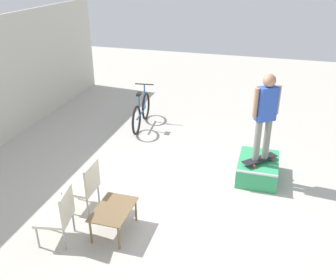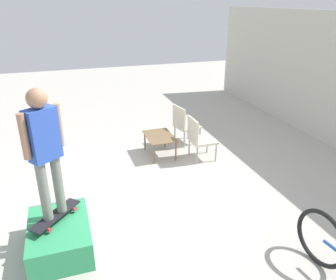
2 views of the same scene
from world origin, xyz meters
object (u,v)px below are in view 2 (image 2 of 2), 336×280
at_px(coffee_table, 160,138).
at_px(patio_chair_right, 199,137).
at_px(skate_ramp_box, 60,237).
at_px(person_skater, 44,145).
at_px(patio_chair_left, 184,123).
at_px(skateboard_on_ramp, 56,215).

height_order(coffee_table, patio_chair_right, patio_chair_right).
distance_m(skate_ramp_box, coffee_table, 3.29).
relative_size(person_skater, patio_chair_right, 1.87).
relative_size(skate_ramp_box, person_skater, 0.65).
bearing_deg(coffee_table, patio_chair_left, 120.32).
xyz_separation_m(skate_ramp_box, skateboard_on_ramp, (-0.10, -0.02, 0.29)).
height_order(skateboard_on_ramp, patio_chair_right, patio_chair_right).
xyz_separation_m(person_skater, coffee_table, (-2.34, 2.20, -1.15)).
xyz_separation_m(skate_ramp_box, person_skater, (-0.10, -0.02, 1.35)).
relative_size(skateboard_on_ramp, person_skater, 0.41).
relative_size(coffee_table, patio_chair_left, 0.91).
bearing_deg(person_skater, skateboard_on_ramp, -170.81).
relative_size(person_skater, coffee_table, 2.05).
height_order(skateboard_on_ramp, person_skater, person_skater).
bearing_deg(person_skater, patio_chair_left, -172.48).
height_order(skateboard_on_ramp, coffee_table, skateboard_on_ramp).
bearing_deg(patio_chair_left, person_skater, 122.35).
bearing_deg(coffee_table, person_skater, -43.24).
bearing_deg(patio_chair_right, coffee_table, 58.15).
bearing_deg(skate_ramp_box, patio_chair_left, 134.55).
bearing_deg(person_skater, patio_chair_right, 176.96).
bearing_deg(skate_ramp_box, coffee_table, 138.22).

